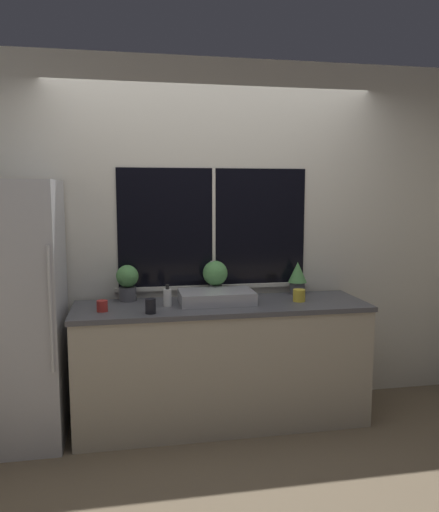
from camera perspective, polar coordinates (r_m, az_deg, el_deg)
ground_plane at (r=3.66m, az=1.17°, el=-20.29°), size 14.00×14.00×0.00m
wall_back at (r=3.91m, az=-0.76°, el=2.24°), size 8.00×0.09×2.70m
wall_right at (r=5.42m, az=19.67°, el=3.23°), size 0.06×7.00×2.70m
counter at (r=3.75m, az=0.25°, el=-12.14°), size 2.12×0.62×0.89m
refrigerator at (r=3.65m, az=-22.76°, el=-6.06°), size 0.67×0.66×1.78m
sink at (r=3.65m, az=-0.35°, el=-4.68°), size 0.54×0.38×0.28m
potted_plant_left at (r=3.76m, az=-10.48°, el=-2.82°), size 0.16×0.16×0.27m
potted_plant_center at (r=3.81m, az=-0.50°, el=-2.25°), size 0.19×0.19×0.28m
potted_plant_right at (r=3.99m, az=8.91°, el=-2.34°), size 0.15×0.15×0.26m
soap_bottle at (r=3.56m, az=-5.97°, el=-4.69°), size 0.06×0.06×0.16m
mug_black at (r=3.37m, az=-7.88°, el=-5.70°), size 0.07×0.07×0.10m
mug_yellow at (r=3.75m, az=9.08°, el=-4.47°), size 0.09×0.09×0.09m
mug_red at (r=3.49m, az=-13.26°, el=-5.58°), size 0.07×0.07×0.08m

